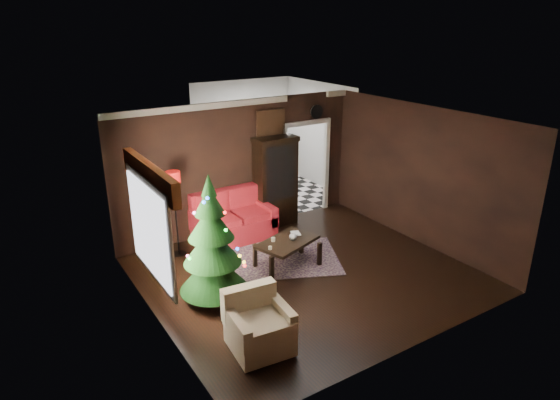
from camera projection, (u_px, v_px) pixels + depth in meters
floor at (307, 274)px, 8.84m from camera, size 5.50×5.50×0.00m
ceiling at (310, 121)px, 7.86m from camera, size 5.50×5.50×0.00m
wall_back at (239, 167)px, 10.33m from camera, size 5.50×0.00×5.50m
wall_front at (420, 259)px, 6.38m from camera, size 5.50×0.00×5.50m
wall_left at (151, 238)px, 6.97m from camera, size 0.00×5.50×5.50m
wall_right at (421, 176)px, 9.73m from camera, size 0.00×5.50×5.50m
doorway at (305, 170)px, 11.31m from camera, size 1.10×0.10×2.10m
left_window at (149, 230)px, 7.13m from camera, size 0.05×1.60×1.40m
valance at (149, 175)px, 6.88m from camera, size 0.12×2.10×0.35m
kitchen_floor at (271, 194)px, 12.86m from camera, size 3.00×3.00×0.00m
kitchen_window at (243, 121)px, 13.41m from camera, size 0.70×0.06×0.70m
rug at (280, 258)px, 9.42m from camera, size 2.68×2.39×0.01m
loveseat at (234, 217)px, 10.09m from camera, size 1.70×0.90×1.00m
curio_cabinet at (275, 184)px, 10.68m from camera, size 0.90×0.45×1.90m
floor_lamp at (176, 215)px, 9.32m from camera, size 0.34×0.34×1.72m
christmas_tree at (212, 242)px, 7.66m from camera, size 1.41×1.41×2.11m
armchair at (260, 322)px, 6.66m from camera, size 0.90×0.90×0.84m
coffee_table at (287, 253)px, 9.04m from camera, size 1.30×1.02×0.51m
teapot at (293, 236)px, 8.94m from camera, size 0.20×0.20×0.15m
cup_a at (273, 239)px, 8.92m from camera, size 0.10×0.10×0.07m
cup_b at (270, 248)px, 8.60m from camera, size 0.08×0.08×0.06m
book at (291, 229)px, 9.18m from camera, size 0.16×0.07×0.22m
wall_clock at (316, 112)px, 10.93m from camera, size 0.32×0.32×0.06m
painting at (271, 123)px, 10.37m from camera, size 0.62×0.05×0.52m
kitchen_counter at (249, 167)px, 13.65m from camera, size 1.80×0.60×0.90m
kitchen_table at (267, 186)px, 12.34m from camera, size 0.70×0.70×0.75m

